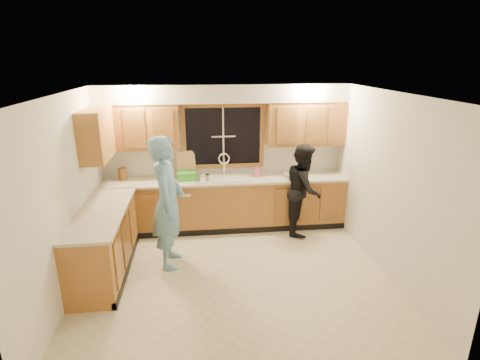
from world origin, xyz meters
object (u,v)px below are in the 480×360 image
at_px(sink, 225,181).
at_px(woman, 304,189).
at_px(stove, 94,263).
at_px(knife_block, 123,174).
at_px(soap_bottle, 257,171).
at_px(bowl, 290,175).
at_px(man, 168,203).
at_px(dishwasher, 177,208).
at_px(dish_crate, 187,175).

distance_m(sink, woman, 1.36).
relative_size(stove, knife_block, 4.31).
bearing_deg(soap_bottle, bowl, -4.53).
xyz_separation_m(stove, bowl, (2.95, 1.82, 0.49)).
xyz_separation_m(knife_block, bowl, (2.89, -0.13, -0.08)).
bearing_deg(stove, man, 36.45).
bearing_deg(bowl, dishwasher, -179.82).
relative_size(woman, dish_crate, 5.14).
relative_size(dishwasher, soap_bottle, 4.12).
xyz_separation_m(sink, dish_crate, (-0.66, 0.01, 0.13)).
height_order(stove, woman, woman).
relative_size(stove, man, 0.47).
relative_size(man, dish_crate, 6.32).
xyz_separation_m(dishwasher, stove, (-0.95, -1.81, 0.04)).
bearing_deg(sink, stove, -134.61).
height_order(dishwasher, woman, woman).
xyz_separation_m(stove, man, (0.90, 0.67, 0.51)).
height_order(dishwasher, soap_bottle, soap_bottle).
xyz_separation_m(dishwasher, bowl, (2.00, 0.01, 0.53)).
xyz_separation_m(man, soap_bottle, (1.47, 1.19, 0.06)).
bearing_deg(bowl, knife_block, 177.41).
bearing_deg(bowl, soap_bottle, 175.47).
height_order(dishwasher, man, man).
bearing_deg(soap_bottle, man, -140.88).
relative_size(man, bowl, 9.81).
bearing_deg(woman, dish_crate, 97.88).
bearing_deg(woman, bowl, 45.96).
relative_size(stove, woman, 0.58).
relative_size(man, knife_block, 9.20).
bearing_deg(man, bowl, -57.69).
xyz_separation_m(dishwasher, woman, (2.16, -0.30, 0.37)).
bearing_deg(woman, knife_block, 99.15).
bearing_deg(dishwasher, bowl, 0.18).
bearing_deg(dish_crate, sink, -0.94).
height_order(knife_block, dish_crate, knife_block).
bearing_deg(dish_crate, knife_block, 174.12).
height_order(stove, knife_block, knife_block).
bearing_deg(stove, dish_crate, 58.14).
bearing_deg(man, knife_block, 36.37).
xyz_separation_m(sink, bowl, (1.15, -0.01, 0.08)).
height_order(man, knife_block, man).
height_order(dishwasher, stove, stove).
relative_size(sink, knife_block, 4.12).
bearing_deg(sink, dishwasher, -179.01).
relative_size(man, soap_bottle, 9.65).
distance_m(dish_crate, soap_bottle, 1.23).
relative_size(stove, soap_bottle, 4.52).
bearing_deg(woman, soap_bottle, 81.73).
distance_m(dish_crate, bowl, 1.81).
bearing_deg(sink, knife_block, 175.98).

